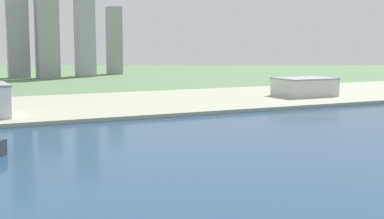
# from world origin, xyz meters

# --- Properties ---
(ground_plane) EXTENTS (2400.00, 2400.00, 0.00)m
(ground_plane) POSITION_xyz_m (0.00, 300.00, 0.00)
(ground_plane) COLOR #577950
(industrial_pier) EXTENTS (840.00, 140.00, 2.50)m
(industrial_pier) POSITION_xyz_m (0.00, 490.00, 1.25)
(industrial_pier) COLOR #9EA18A
(industrial_pier) RESTS_ON ground
(warehouse_annex) EXTENTS (41.36, 31.95, 13.66)m
(warehouse_annex) POSITION_xyz_m (198.28, 470.90, 9.35)
(warehouse_annex) COLOR silver
(warehouse_annex) RESTS_ON industrial_pier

